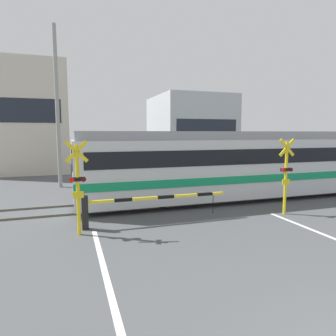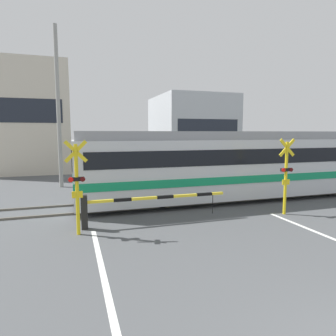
% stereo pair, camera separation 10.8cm
% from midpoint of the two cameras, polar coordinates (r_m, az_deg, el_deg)
% --- Properties ---
extents(rail_track_near, '(50.00, 0.10, 0.08)m').
position_cam_midpoint_polar(rail_track_near, '(12.65, 0.35, -7.25)').
color(rail_track_near, '#5B564C').
rests_on(rail_track_near, ground_plane).
extents(rail_track_far, '(50.00, 0.10, 0.08)m').
position_cam_midpoint_polar(rail_track_far, '(13.98, -1.54, -5.90)').
color(rail_track_far, '#5B564C').
rests_on(rail_track_far, ground_plane).
extents(commuter_train, '(18.47, 2.99, 3.16)m').
position_cam_midpoint_polar(commuter_train, '(15.50, 18.49, 1.18)').
color(commuter_train, silver).
rests_on(commuter_train, ground_plane).
extents(crossing_barrier_near, '(5.05, 0.20, 1.11)m').
position_cam_midpoint_polar(crossing_barrier_near, '(10.18, -7.51, -6.72)').
color(crossing_barrier_near, black).
rests_on(crossing_barrier_near, ground_plane).
extents(crossing_barrier_far, '(5.05, 0.20, 1.11)m').
position_cam_midpoint_polar(crossing_barrier_far, '(16.80, 2.92, -1.35)').
color(crossing_barrier_far, black).
rests_on(crossing_barrier_far, ground_plane).
extents(crossing_signal_left, '(0.68, 0.15, 2.88)m').
position_cam_midpoint_polar(crossing_signal_left, '(9.37, -17.13, -2.83)').
color(crossing_signal_left, yellow).
rests_on(crossing_signal_left, ground_plane).
extents(crossing_signal_right, '(0.68, 0.15, 2.88)m').
position_cam_midpoint_polar(crossing_signal_right, '(12.13, 21.30, -0.88)').
color(crossing_signal_right, yellow).
rests_on(crossing_signal_right, ground_plane).
extents(pedestrian, '(0.38, 0.23, 1.76)m').
position_cam_midpoint_polar(pedestrian, '(19.33, -9.77, 0.46)').
color(pedestrian, '#23232D').
rests_on(pedestrian, ground_plane).
extents(building_left_of_street, '(6.45, 7.84, 8.46)m').
position_cam_midpoint_polar(building_left_of_street, '(27.42, -25.32, 8.45)').
color(building_left_of_street, beige).
rests_on(building_left_of_street, ground_plane).
extents(building_right_of_street, '(6.61, 7.84, 6.55)m').
position_cam_midpoint_polar(building_right_of_street, '(29.40, 4.02, 7.04)').
color(building_right_of_street, '#B2B7BC').
rests_on(building_right_of_street, ground_plane).
extents(utility_pole_streetside, '(0.22, 0.22, 8.97)m').
position_cam_midpoint_polar(utility_pole_streetside, '(18.06, -20.51, 10.71)').
color(utility_pole_streetside, gray).
rests_on(utility_pole_streetside, ground_plane).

